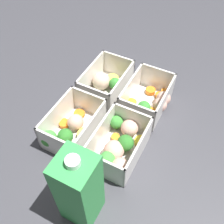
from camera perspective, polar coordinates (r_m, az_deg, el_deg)
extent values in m
plane|color=#38383D|center=(0.70, 0.00, -1.42)|extent=(4.00, 4.00, 0.00)
cube|color=silver|center=(0.77, -1.20, 4.69)|extent=(0.15, 0.10, 0.00)
cube|color=silver|center=(0.76, -4.54, 7.81)|extent=(0.15, 0.01, 0.08)
cube|color=silver|center=(0.73, 2.20, 5.44)|extent=(0.15, 0.01, 0.08)
cube|color=silver|center=(0.79, 1.35, 9.95)|extent=(0.01, 0.10, 0.08)
cube|color=silver|center=(0.70, -4.15, 2.92)|extent=(0.01, 0.10, 0.08)
cylinder|color=#49883F|center=(0.76, 0.66, 5.21)|extent=(0.01, 0.01, 0.01)
sphere|color=#388433|center=(0.75, 0.67, 6.22)|extent=(0.03, 0.03, 0.03)
cylinder|color=orange|center=(0.78, -2.98, 6.69)|extent=(0.03, 0.03, 0.02)
cylinder|color=#DBC647|center=(0.78, 0.10, 7.05)|extent=(0.05, 0.05, 0.02)
cylinder|color=#407A37|center=(0.74, -5.45, 3.12)|extent=(0.01, 0.01, 0.02)
sphere|color=#2D7228|center=(0.72, -5.56, 4.12)|extent=(0.03, 0.03, 0.03)
sphere|color=beige|center=(0.76, -2.39, 6.77)|extent=(0.06, 0.06, 0.05)
cylinder|color=#519448|center=(0.72, -3.71, 1.85)|extent=(0.01, 0.01, 0.02)
sphere|color=#42933D|center=(0.70, -3.79, 2.91)|extent=(0.03, 0.03, 0.03)
cube|color=silver|center=(0.68, -7.96, -4.37)|extent=(0.15, 0.10, 0.00)
cube|color=silver|center=(0.67, -11.83, -0.93)|extent=(0.15, 0.01, 0.08)
cube|color=silver|center=(0.63, -4.54, -4.14)|extent=(0.15, 0.01, 0.08)
cube|color=silver|center=(0.69, -4.94, 1.88)|extent=(0.01, 0.10, 0.08)
cube|color=silver|center=(0.62, -12.07, -7.36)|extent=(0.01, 0.10, 0.08)
cylinder|color=#407A37|center=(0.65, -9.88, -6.32)|extent=(0.01, 0.01, 0.01)
sphere|color=#2D7228|center=(0.63, -10.13, -5.23)|extent=(0.04, 0.04, 0.04)
cylinder|color=#519448|center=(0.66, -13.22, -6.68)|extent=(0.01, 0.01, 0.01)
sphere|color=#42933D|center=(0.64, -13.56, -5.60)|extent=(0.04, 0.04, 0.04)
cylinder|color=yellow|center=(0.67, -3.63, -2.58)|extent=(0.05, 0.05, 0.02)
sphere|color=#D19E8C|center=(0.67, -7.94, -2.21)|extent=(0.05, 0.05, 0.04)
cylinder|color=orange|center=(0.63, -8.32, -9.56)|extent=(0.02, 0.02, 0.01)
cylinder|color=#DBC647|center=(0.66, -5.86, -5.02)|extent=(0.05, 0.05, 0.01)
cylinder|color=orange|center=(0.64, -7.90, -7.88)|extent=(0.03, 0.03, 0.02)
cylinder|color=orange|center=(0.70, -7.12, -0.41)|extent=(0.04, 0.04, 0.01)
cylinder|color=orange|center=(0.69, -10.33, -2.52)|extent=(0.03, 0.03, 0.01)
cylinder|color=yellow|center=(0.64, -10.08, -8.43)|extent=(0.05, 0.05, 0.01)
cube|color=silver|center=(0.73, 7.31, 1.53)|extent=(0.15, 0.10, 0.00)
cube|color=silver|center=(0.72, 3.97, 4.81)|extent=(0.15, 0.01, 0.08)
cube|color=silver|center=(0.70, 11.31, 2.11)|extent=(0.15, 0.01, 0.08)
cube|color=silver|center=(0.76, 9.75, 7.08)|extent=(0.01, 0.10, 0.08)
cube|color=silver|center=(0.66, 5.13, -0.67)|extent=(0.01, 0.10, 0.08)
cylinder|color=orange|center=(0.76, 8.38, 4.58)|extent=(0.04, 0.04, 0.01)
cylinder|color=orange|center=(0.70, 8.53, -0.17)|extent=(0.04, 0.04, 0.01)
cylinder|color=#49883F|center=(0.70, 6.79, -0.09)|extent=(0.01, 0.01, 0.01)
sphere|color=#388433|center=(0.69, 6.94, 0.97)|extent=(0.04, 0.04, 0.04)
cylinder|color=orange|center=(0.73, 4.28, 2.01)|extent=(0.03, 0.03, 0.01)
sphere|color=#D19E8C|center=(0.73, 11.14, 2.94)|extent=(0.06, 0.06, 0.04)
cylinder|color=#49883F|center=(0.70, 3.52, -0.30)|extent=(0.01, 0.01, 0.01)
sphere|color=#388433|center=(0.68, 3.59, 0.70)|extent=(0.03, 0.03, 0.03)
cylinder|color=orange|center=(0.76, 11.67, 4.15)|extent=(0.04, 0.04, 0.01)
sphere|color=#D19E8C|center=(0.71, 10.41, 1.55)|extent=(0.05, 0.05, 0.04)
cylinder|color=orange|center=(0.75, 10.18, 3.59)|extent=(0.03, 0.03, 0.01)
cube|color=silver|center=(0.64, 1.45, -8.53)|extent=(0.15, 0.10, 0.00)
cube|color=silver|center=(0.62, -2.57, -4.99)|extent=(0.15, 0.01, 0.08)
cube|color=silver|center=(0.60, 5.79, -8.51)|extent=(0.15, 0.01, 0.08)
cube|color=silver|center=(0.65, 4.45, -1.82)|extent=(0.01, 0.10, 0.08)
cube|color=silver|center=(0.57, -1.88, -12.27)|extent=(0.01, 0.10, 0.08)
sphere|color=#D19E8C|center=(0.59, 1.67, -11.87)|extent=(0.05, 0.05, 0.04)
sphere|color=#D19E8C|center=(0.61, 0.42, -8.33)|extent=(0.06, 0.06, 0.05)
cylinder|color=orange|center=(0.65, 0.76, -5.53)|extent=(0.03, 0.03, 0.01)
cylinder|color=orange|center=(0.61, -3.30, -10.81)|extent=(0.03, 0.03, 0.01)
cylinder|color=#49883F|center=(0.67, 0.97, -3.16)|extent=(0.01, 0.01, 0.01)
sphere|color=#388433|center=(0.66, 0.99, -2.21)|extent=(0.03, 0.03, 0.03)
cylinder|color=#407A37|center=(0.63, 2.85, -7.88)|extent=(0.01, 0.01, 0.02)
sphere|color=#2D7228|center=(0.61, 2.93, -6.75)|extent=(0.04, 0.04, 0.04)
cylinder|color=#519448|center=(0.61, -1.01, -11.22)|extent=(0.01, 0.01, 0.01)
sphere|color=#42933D|center=(0.59, -1.04, -10.25)|extent=(0.04, 0.04, 0.04)
cylinder|color=yellow|center=(0.65, 6.18, -6.32)|extent=(0.04, 0.04, 0.01)
sphere|color=#D19E8C|center=(0.65, 3.81, -3.52)|extent=(0.05, 0.05, 0.04)
cube|color=green|center=(0.49, -7.15, -16.48)|extent=(0.07, 0.07, 0.19)
cylinder|color=white|center=(0.40, -8.53, -10.68)|extent=(0.02, 0.02, 0.01)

